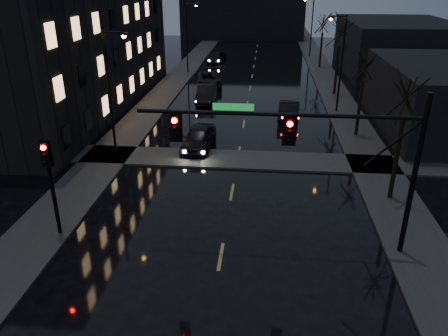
% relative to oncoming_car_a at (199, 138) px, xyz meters
% --- Properties ---
extents(sidewalk_left, '(3.00, 140.00, 0.12)m').
position_rel_oncoming_car_a_xyz_m(sidewalk_left, '(-5.74, 14.74, -0.73)').
color(sidewalk_left, '#2D2D2B').
rests_on(sidewalk_left, ground).
extents(sidewalk_right, '(3.00, 140.00, 0.12)m').
position_rel_oncoming_car_a_xyz_m(sidewalk_right, '(11.26, 14.74, -0.73)').
color(sidewalk_right, '#2D2D2B').
rests_on(sidewalk_right, ground).
extents(sidewalk_cross, '(40.00, 3.00, 0.12)m').
position_rel_oncoming_car_a_xyz_m(sidewalk_cross, '(2.76, -1.76, -0.73)').
color(sidewalk_cross, '#2D2D2B').
rests_on(sidewalk_cross, ground).
extents(apartment_block, '(12.00, 30.00, 12.00)m').
position_rel_oncoming_car_a_xyz_m(apartment_block, '(-13.74, 9.74, 5.21)').
color(apartment_block, black).
rests_on(apartment_block, ground).
extents(commercial_right_far, '(12.00, 18.00, 6.00)m').
position_rel_oncoming_car_a_xyz_m(commercial_right_far, '(19.76, 27.74, 2.21)').
color(commercial_right_far, black).
rests_on(commercial_right_far, ground).
extents(far_block, '(22.00, 10.00, 8.00)m').
position_rel_oncoming_car_a_xyz_m(far_block, '(-0.24, 57.74, 3.21)').
color(far_block, black).
rests_on(far_block, ground).
extents(signal_mast, '(11.11, 0.41, 7.00)m').
position_rel_oncoming_car_a_xyz_m(signal_mast, '(6.61, -11.27, 4.08)').
color(signal_mast, black).
rests_on(signal_mast, ground).
extents(signal_pole_left, '(0.35, 0.41, 4.53)m').
position_rel_oncoming_car_a_xyz_m(signal_pole_left, '(-4.74, -11.27, 2.22)').
color(signal_pole_left, black).
rests_on(signal_pole_left, ground).
extents(tree_near, '(3.52, 3.52, 8.08)m').
position_rel_oncoming_car_a_xyz_m(tree_near, '(11.16, -6.26, 5.43)').
color(tree_near, black).
rests_on(tree_near, ground).
extents(tree_mid_a, '(3.30, 3.30, 7.58)m').
position_rel_oncoming_car_a_xyz_m(tree_mid_a, '(11.16, 3.74, 5.04)').
color(tree_mid_a, black).
rests_on(tree_mid_a, ground).
extents(tree_mid_b, '(3.74, 3.74, 8.59)m').
position_rel_oncoming_car_a_xyz_m(tree_mid_b, '(11.16, 15.74, 5.82)').
color(tree_mid_b, black).
rests_on(tree_mid_b, ground).
extents(tree_far, '(3.43, 3.43, 7.88)m').
position_rel_oncoming_car_a_xyz_m(tree_far, '(11.16, 29.74, 5.27)').
color(tree_far, black).
rests_on(tree_far, ground).
extents(streetlight_l_near, '(1.53, 0.28, 8.00)m').
position_rel_oncoming_car_a_xyz_m(streetlight_l_near, '(-4.82, -2.26, 3.99)').
color(streetlight_l_near, black).
rests_on(streetlight_l_near, ground).
extents(streetlight_l_far, '(1.53, 0.28, 8.00)m').
position_rel_oncoming_car_a_xyz_m(streetlight_l_far, '(-4.82, 24.74, 3.99)').
color(streetlight_l_far, black).
rests_on(streetlight_l_far, ground).
extents(streetlight_r_mid, '(1.53, 0.28, 8.00)m').
position_rel_oncoming_car_a_xyz_m(streetlight_r_mid, '(10.35, 9.74, 3.99)').
color(streetlight_r_mid, black).
rests_on(streetlight_r_mid, ground).
extents(streetlight_r_far, '(1.53, 0.28, 8.00)m').
position_rel_oncoming_car_a_xyz_m(streetlight_r_far, '(10.35, 37.74, 3.99)').
color(streetlight_r_far, black).
rests_on(streetlight_r_far, ground).
extents(oncoming_car_a, '(2.17, 4.74, 1.58)m').
position_rel_oncoming_car_a_xyz_m(oncoming_car_a, '(0.00, 0.00, 0.00)').
color(oncoming_car_a, black).
rests_on(oncoming_car_a, ground).
extents(oncoming_car_b, '(1.80, 4.80, 1.56)m').
position_rel_oncoming_car_a_xyz_m(oncoming_car_b, '(-1.06, 11.95, -0.01)').
color(oncoming_car_b, black).
rests_on(oncoming_car_b, ground).
extents(oncoming_car_c, '(3.20, 5.76, 1.53)m').
position_rel_oncoming_car_a_xyz_m(oncoming_car_c, '(-1.53, 18.06, -0.03)').
color(oncoming_car_c, black).
rests_on(oncoming_car_c, ground).
extents(oncoming_car_d, '(2.60, 5.08, 1.41)m').
position_rel_oncoming_car_a_xyz_m(oncoming_car_d, '(-2.45, 31.82, -0.08)').
color(oncoming_car_d, black).
rests_on(oncoming_car_d, ground).
extents(lead_car, '(1.98, 4.74, 1.52)m').
position_rel_oncoming_car_a_xyz_m(lead_car, '(6.40, 7.68, -0.03)').
color(lead_car, black).
rests_on(lead_car, ground).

